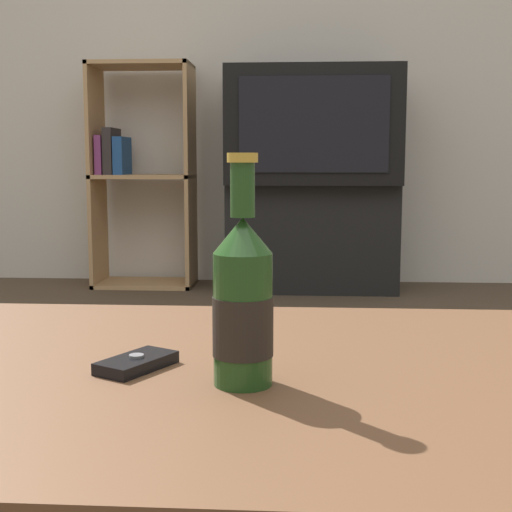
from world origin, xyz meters
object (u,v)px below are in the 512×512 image
object	(u,v)px
tv_stand	(312,237)
beer_bottle	(243,303)
cell_phone	(137,363)
bookshelf	(138,172)
television	(313,127)

from	to	relation	value
tv_stand	beer_bottle	world-z (taller)	beer_bottle
tv_stand	cell_phone	size ratio (longest dim) A/B	7.77
bookshelf	beer_bottle	size ratio (longest dim) A/B	4.55
television	beer_bottle	bearing A→B (deg)	-92.31
beer_bottle	cell_phone	world-z (taller)	beer_bottle
television	cell_phone	bearing A→B (deg)	-94.99
beer_bottle	bookshelf	bearing A→B (deg)	105.14
television	cell_phone	distance (m)	2.81
tv_stand	television	size ratio (longest dim) A/B	1.01
bookshelf	cell_phone	size ratio (longest dim) A/B	10.47
tv_stand	bookshelf	world-z (taller)	bookshelf
beer_bottle	cell_phone	xyz separation A→B (m)	(-0.13, 0.05, -0.08)
television	cell_phone	world-z (taller)	television
television	bookshelf	world-z (taller)	bookshelf
tv_stand	cell_phone	world-z (taller)	tv_stand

